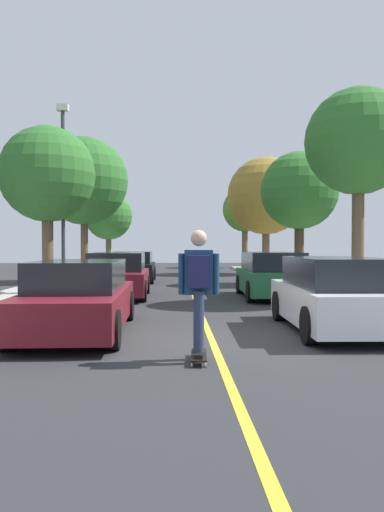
{
  "coord_description": "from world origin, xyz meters",
  "views": [
    {
      "loc": [
        -0.67,
        -8.66,
        1.65
      ],
      "look_at": [
        -0.09,
        7.04,
        1.32
      ],
      "focal_mm": 36.4,
      "sensor_mm": 36.0,
      "label": 1
    }
  ],
  "objects_px": {
    "parked_car_left_far": "(134,267)",
    "parked_car_right_nearest": "(336,295)",
    "street_tree_right_near": "(299,191)",
    "street_tree_right_farthest": "(245,210)",
    "streetlamp": "(63,186)",
    "street_tree_left_nearest": "(47,175)",
    "parked_car_left_nearest": "(79,298)",
    "street_tree_right_far": "(266,196)",
    "parked_car_left_near": "(117,276)",
    "parked_car_right_near": "(272,275)",
    "street_tree_left_near": "(84,181)",
    "fire_hydrant": "(30,296)",
    "street_tree_right_nearest": "(358,143)",
    "skateboard": "(199,355)",
    "skateboarder": "(199,284)",
    "street_tree_left_far": "(108,216)"
  },
  "relations": [
    {
      "from": "skateboard",
      "to": "parked_car_right_nearest",
      "type": "bearing_deg",
      "value": 42.13
    },
    {
      "from": "parked_car_right_nearest",
      "to": "street_tree_right_nearest",
      "type": "xyz_separation_m",
      "value": [
        2.18,
        4.84,
        3.87
      ]
    },
    {
      "from": "street_tree_right_near",
      "to": "street_tree_right_farthest",
      "type": "height_order",
      "value": "street_tree_right_farthest"
    },
    {
      "from": "parked_car_left_far",
      "to": "fire_hydrant",
      "type": "bearing_deg",
      "value": -97.46
    },
    {
      "from": "streetlamp",
      "to": "skateboarder",
      "type": "distance_m",
      "value": 10.56
    },
    {
      "from": "parked_car_right_near",
      "to": "street_tree_left_nearest",
      "type": "height_order",
      "value": "street_tree_left_nearest"
    },
    {
      "from": "street_tree_left_nearest",
      "to": "street_tree_right_nearest",
      "type": "distance_m",
      "value": 9.43
    },
    {
      "from": "street_tree_left_near",
      "to": "street_tree_left_far",
      "type": "distance_m",
      "value": 8.75
    },
    {
      "from": "parked_car_left_near",
      "to": "fire_hydrant",
      "type": "height_order",
      "value": "parked_car_left_near"
    },
    {
      "from": "parked_car_right_near",
      "to": "parked_car_left_far",
      "type": "bearing_deg",
      "value": 123.8
    },
    {
      "from": "streetlamp",
      "to": "street_tree_left_nearest",
      "type": "bearing_deg",
      "value": -143.89
    },
    {
      "from": "street_tree_left_nearest",
      "to": "fire_hydrant",
      "type": "height_order",
      "value": "street_tree_left_nearest"
    },
    {
      "from": "street_tree_right_near",
      "to": "street_tree_right_farthest",
      "type": "bearing_deg",
      "value": 90.0
    },
    {
      "from": "parked_car_left_near",
      "to": "parked_car_left_far",
      "type": "xyz_separation_m",
      "value": [
        0.0,
        7.02,
        -0.01
      ]
    },
    {
      "from": "parked_car_left_far",
      "to": "fire_hydrant",
      "type": "distance_m",
      "value": 11.56
    },
    {
      "from": "parked_car_right_nearest",
      "to": "street_tree_right_far",
      "type": "distance_m",
      "value": 19.97
    },
    {
      "from": "parked_car_left_far",
      "to": "skateboarder",
      "type": "bearing_deg",
      "value": -82.48
    },
    {
      "from": "parked_car_left_near",
      "to": "skateboard",
      "type": "height_order",
      "value": "parked_car_left_near"
    },
    {
      "from": "parked_car_left_far",
      "to": "streetlamp",
      "type": "bearing_deg",
      "value": -104.8
    },
    {
      "from": "street_tree_left_nearest",
      "to": "street_tree_right_nearest",
      "type": "xyz_separation_m",
      "value": [
        9.22,
        -1.85,
        0.72
      ]
    },
    {
      "from": "parked_car_right_nearest",
      "to": "street_tree_left_far",
      "type": "distance_m",
      "value": 23.39
    },
    {
      "from": "parked_car_right_near",
      "to": "skateboard",
      "type": "xyz_separation_m",
      "value": [
        -2.75,
        -8.82,
        -0.62
      ]
    },
    {
      "from": "parked_car_left_far",
      "to": "street_tree_left_nearest",
      "type": "distance_m",
      "value": 7.93
    },
    {
      "from": "fire_hydrant",
      "to": "streetlamp",
      "type": "bearing_deg",
      "value": 92.96
    },
    {
      "from": "parked_car_right_nearest",
      "to": "street_tree_left_far",
      "type": "bearing_deg",
      "value": 107.66
    },
    {
      "from": "street_tree_left_nearest",
      "to": "street_tree_right_farthest",
      "type": "xyz_separation_m",
      "value": [
        9.22,
        21.43,
        0.39
      ]
    },
    {
      "from": "parked_car_right_near",
      "to": "street_tree_left_near",
      "type": "height_order",
      "value": "street_tree_left_near"
    },
    {
      "from": "parked_car_left_nearest",
      "to": "parked_car_left_far",
      "type": "relative_size",
      "value": 1.1
    },
    {
      "from": "parked_car_left_nearest",
      "to": "fire_hydrant",
      "type": "distance_m",
      "value": 2.64
    },
    {
      "from": "street_tree_left_near",
      "to": "street_tree_right_farthest",
      "type": "bearing_deg",
      "value": 57.82
    },
    {
      "from": "street_tree_right_near",
      "to": "streetlamp",
      "type": "bearing_deg",
      "value": -151.74
    },
    {
      "from": "street_tree_right_near",
      "to": "streetlamp",
      "type": "distance_m",
      "value": 10.0
    },
    {
      "from": "parked_car_right_near",
      "to": "street_tree_left_near",
      "type": "bearing_deg",
      "value": 134.71
    },
    {
      "from": "street_tree_right_near",
      "to": "streetlamp",
      "type": "relative_size",
      "value": 0.9
    },
    {
      "from": "fire_hydrant",
      "to": "skateboard",
      "type": "relative_size",
      "value": 0.82
    },
    {
      "from": "street_tree_right_nearest",
      "to": "skateboarder",
      "type": "bearing_deg",
      "value": -123.79
    },
    {
      "from": "street_tree_left_near",
      "to": "street_tree_right_far",
      "type": "xyz_separation_m",
      "value": [
        9.22,
        6.04,
        -0.05
      ]
    },
    {
      "from": "parked_car_right_near",
      "to": "street_tree_right_far",
      "type": "xyz_separation_m",
      "value": [
        2.17,
        13.16,
        3.73
      ]
    },
    {
      "from": "street_tree_right_far",
      "to": "streetlamp",
      "type": "bearing_deg",
      "value": -125.15
    },
    {
      "from": "street_tree_left_near",
      "to": "parked_car_left_near",
      "type": "bearing_deg",
      "value": -72.41
    },
    {
      "from": "parked_car_right_nearest",
      "to": "street_tree_right_farthest",
      "type": "xyz_separation_m",
      "value": [
        2.18,
        28.11,
        3.54
      ]
    },
    {
      "from": "parked_car_left_nearest",
      "to": "street_tree_right_far",
      "type": "relative_size",
      "value": 0.72
    },
    {
      "from": "street_tree_right_near",
      "to": "fire_hydrant",
      "type": "xyz_separation_m",
      "value": [
        -8.55,
        -9.56,
        -3.42
      ]
    },
    {
      "from": "parked_car_left_nearest",
      "to": "streetlamp",
      "type": "distance_m",
      "value": 7.77
    },
    {
      "from": "parked_car_right_nearest",
      "to": "parked_car_left_far",
      "type": "bearing_deg",
      "value": 109.7
    },
    {
      "from": "parked_car_right_near",
      "to": "skateboard",
      "type": "distance_m",
      "value": 9.26
    },
    {
      "from": "parked_car_left_far",
      "to": "parked_car_right_nearest",
      "type": "xyz_separation_m",
      "value": [
        4.87,
        -13.62,
        0.03
      ]
    },
    {
      "from": "parked_car_left_nearest",
      "to": "street_tree_right_nearest",
      "type": "height_order",
      "value": "street_tree_right_nearest"
    },
    {
      "from": "street_tree_right_far",
      "to": "streetlamp",
      "type": "distance_m",
      "value": 15.31
    },
    {
      "from": "fire_hydrant",
      "to": "parked_car_right_nearest",
      "type": "bearing_deg",
      "value": -18.72
    }
  ]
}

